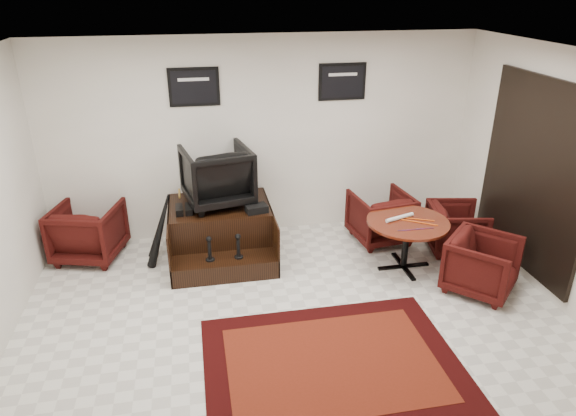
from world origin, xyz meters
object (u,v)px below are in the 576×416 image
(meeting_table, at_px, (407,227))
(table_chair_back, at_px, (381,215))
(shine_podium, at_px, (221,232))
(table_chair_corner, at_px, (483,262))
(armchair_side, at_px, (88,229))
(table_chair_window, at_px, (457,226))
(shine_chair, at_px, (217,173))

(meeting_table, distance_m, table_chair_back, 0.83)
(shine_podium, distance_m, table_chair_corner, 3.33)
(armchair_side, relative_size, table_chair_back, 1.05)
(table_chair_window, bearing_deg, shine_podium, 91.81)
(shine_podium, xyz_separation_m, table_chair_corner, (2.98, -1.48, 0.06))
(shine_podium, distance_m, meeting_table, 2.45)
(meeting_table, height_order, table_chair_back, table_chair_back)
(shine_chair, bearing_deg, meeting_table, 145.72)
(table_chair_back, bearing_deg, table_chair_corner, 108.93)
(armchair_side, bearing_deg, shine_podium, -172.39)
(armchair_side, bearing_deg, table_chair_corner, 175.29)
(shine_podium, bearing_deg, table_chair_corner, -26.50)
(meeting_table, relative_size, table_chair_corner, 1.34)
(shine_podium, distance_m, table_chair_window, 3.20)
(meeting_table, bearing_deg, table_chair_corner, -44.27)
(armchair_side, bearing_deg, meeting_table, -179.32)
(table_chair_back, relative_size, table_chair_window, 1.09)
(shine_podium, bearing_deg, armchair_side, 172.25)
(shine_podium, height_order, table_chair_back, table_chair_back)
(armchair_side, height_order, table_chair_back, armchair_side)
(shine_chair, height_order, table_chair_window, shine_chair)
(table_chair_corner, bearing_deg, meeting_table, 91.40)
(table_chair_corner, bearing_deg, armchair_side, 115.60)
(shine_podium, relative_size, armchair_side, 1.67)
(shine_podium, relative_size, meeting_table, 1.35)
(shine_podium, relative_size, table_chair_back, 1.75)
(table_chair_window, bearing_deg, table_chair_corner, -179.97)
(shine_chair, relative_size, meeting_table, 0.84)
(shine_podium, xyz_separation_m, shine_chair, (0.00, 0.14, 0.80))
(meeting_table, distance_m, table_chair_window, 0.95)
(armchair_side, bearing_deg, table_chair_back, -168.23)
(table_chair_window, height_order, table_chair_corner, table_chair_corner)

